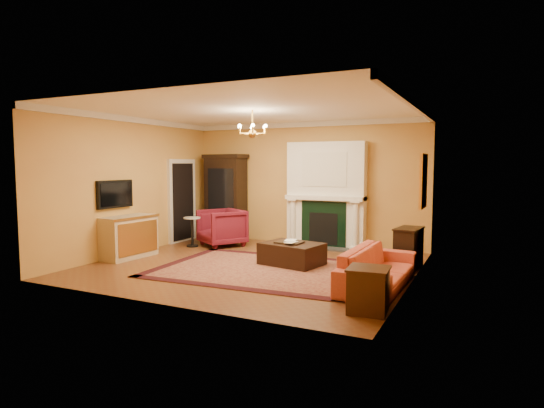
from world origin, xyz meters
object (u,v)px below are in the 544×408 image
Objects in this scene: china_cabinet at (226,199)px; leather_ottoman at (292,254)px; coral_sofa at (378,261)px; end_table at (368,291)px; commode at (128,237)px; wingback_armchair at (222,226)px; pedestal_table at (192,230)px; console_table at (408,249)px.

china_cabinet reaches higher than leather_ottoman.
coral_sofa is 3.72× the size of end_table.
leather_ottoman is at bearing 133.10° from end_table.
commode is at bearing 91.30° from coral_sofa.
wingback_armchair is 0.71m from pedestal_table.
wingback_armchair is at bearing 65.48° from coral_sofa.
coral_sofa is at bearing -26.42° from china_cabinet.
commode is 3.52m from leather_ottoman.
commode is (-0.59, -2.97, -0.62)m from china_cabinet.
commode is 0.56× the size of coral_sofa.
console_table is at bearing 25.86° from wingback_armchair.
coral_sofa is (4.69, -2.99, -0.65)m from china_cabinet.
console_table is at bearing -6.91° from coral_sofa.
wingback_armchair is 0.87× the size of leather_ottoman.
console_table is (0.23, 1.54, -0.04)m from coral_sofa.
pedestal_table is at bearing 72.46° from coral_sofa.
wingback_armchair is 4.73m from coral_sofa.
china_cabinet is 2.17× the size of wingback_armchair.
wingback_armchair is 4.51m from console_table.
china_cabinet reaches higher than end_table.
end_table is at bearing -35.46° from china_cabinet.
leather_ottoman is at bearing -154.78° from console_table.
china_cabinet is 1.49m from pedestal_table.
console_table is at bearing -1.40° from pedestal_table.
end_table is (5.45, -1.34, -0.16)m from commode.
china_cabinet is at bearing 84.51° from pedestal_table.
commode is (-1.04, -2.05, -0.05)m from wingback_armchair.
pedestal_table is 0.33× the size of coral_sofa.
end_table is (4.99, -2.98, -0.12)m from pedestal_table.
pedestal_table is 5.81m from end_table.
wingback_armchair is 2.67m from leather_ottoman.
coral_sofa is at bearing 3.48° from commode.
china_cabinet is 3.63m from leather_ottoman.
commode is 5.72m from console_table.
pedestal_table is at bearing 149.13° from end_table.
console_table is (5.05, -0.12, -0.04)m from pedestal_table.
china_cabinet is 1.79× the size of commode.
leather_ottoman is at bearing 17.70° from commode.
coral_sofa is (5.28, -0.02, -0.03)m from commode.
commode reaches higher than console_table.
console_table reaches higher than end_table.
coral_sofa is 2.85× the size of console_table.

